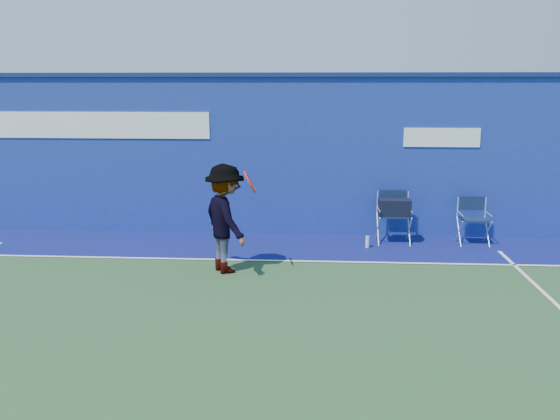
# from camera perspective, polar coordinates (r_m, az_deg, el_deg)

# --- Properties ---
(ground) EXTENTS (80.00, 80.00, 0.00)m
(ground) POSITION_cam_1_polar(r_m,az_deg,el_deg) (6.95, -7.68, -12.59)
(ground) COLOR #294B28
(ground) RESTS_ON ground
(stadium_wall) EXTENTS (24.00, 0.50, 3.08)m
(stadium_wall) POSITION_cam_1_polar(r_m,az_deg,el_deg) (11.53, -2.90, 5.45)
(stadium_wall) COLOR navy
(stadium_wall) RESTS_ON ground
(out_of_bounds_strip) EXTENTS (24.00, 1.80, 0.01)m
(out_of_bounds_strip) POSITION_cam_1_polar(r_m,az_deg,el_deg) (10.76, -3.45, -3.45)
(out_of_bounds_strip) COLOR #0E155A
(out_of_bounds_strip) RESTS_ON ground
(court_lines) EXTENTS (24.00, 12.00, 0.01)m
(court_lines) POSITION_cam_1_polar(r_m,az_deg,el_deg) (7.48, -6.78, -10.60)
(court_lines) COLOR white
(court_lines) RESTS_ON out_of_bounds_strip
(directors_chair_left) EXTENTS (0.57, 0.51, 0.95)m
(directors_chair_left) POSITION_cam_1_polar(r_m,az_deg,el_deg) (11.06, 10.89, -1.13)
(directors_chair_left) COLOR silver
(directors_chair_left) RESTS_ON ground
(directors_chair_right) EXTENTS (0.51, 0.45, 0.85)m
(directors_chair_right) POSITION_cam_1_polar(r_m,az_deg,el_deg) (11.38, 18.08, -1.81)
(directors_chair_right) COLOR silver
(directors_chair_right) RESTS_ON ground
(water_bottle) EXTENTS (0.07, 0.07, 0.21)m
(water_bottle) POSITION_cam_1_polar(r_m,az_deg,el_deg) (10.71, 8.41, -3.07)
(water_bottle) COLOR silver
(water_bottle) RESTS_ON ground
(tennis_player) EXTENTS (1.12, 1.26, 1.69)m
(tennis_player) POSITION_cam_1_polar(r_m,az_deg,el_deg) (9.16, -5.28, -0.82)
(tennis_player) COLOR #EA4738
(tennis_player) RESTS_ON ground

